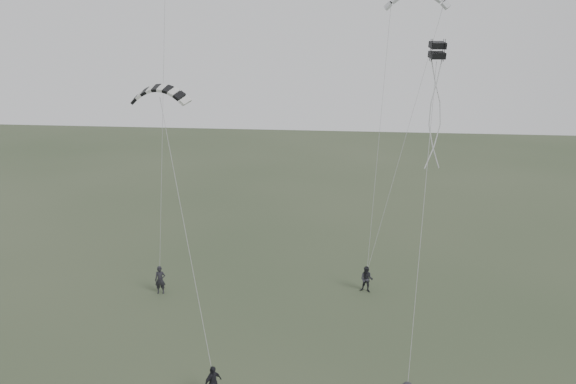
% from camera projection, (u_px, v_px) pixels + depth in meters
% --- Properties ---
extents(ground, '(140.00, 140.00, 0.00)m').
position_uv_depth(ground, '(259.00, 369.00, 26.23)').
color(ground, '#314028').
rests_on(ground, ground).
extents(flyer_left, '(0.69, 0.51, 1.73)m').
position_uv_depth(flyer_left, '(160.00, 280.00, 33.76)').
color(flyer_left, black).
rests_on(flyer_left, ground).
extents(flyer_right, '(0.91, 0.79, 1.62)m').
position_uv_depth(flyer_right, '(367.00, 279.00, 33.99)').
color(flyer_right, '#222227').
rests_on(flyer_right, ground).
extents(flyer_center, '(0.85, 0.96, 1.56)m').
position_uv_depth(flyer_center, '(213.00, 383.00, 23.83)').
color(flyer_center, black).
rests_on(flyer_center, ground).
extents(kite_striped, '(2.97, 1.27, 1.31)m').
position_uv_depth(kite_striped, '(159.00, 88.00, 26.99)').
color(kite_striped, black).
rests_on(kite_striped, flyer_center).
extents(kite_box, '(0.79, 0.87, 0.81)m').
position_uv_depth(kite_box, '(437.00, 50.00, 25.52)').
color(kite_box, black).
rests_on(kite_box, flyer_far).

